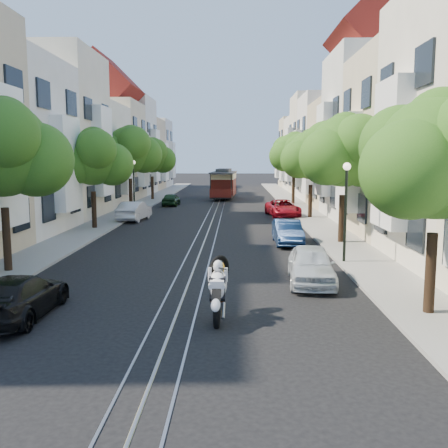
# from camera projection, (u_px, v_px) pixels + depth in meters

# --- Properties ---
(ground) EXTENTS (200.00, 200.00, 0.00)m
(ground) POSITION_uv_depth(u_px,v_px,m) (217.00, 208.00, 45.12)
(ground) COLOR black
(ground) RESTS_ON ground
(sidewalk_east) EXTENTS (2.50, 80.00, 0.12)m
(sidewalk_east) POSITION_uv_depth(u_px,v_px,m) (297.00, 207.00, 44.94)
(sidewalk_east) COLOR gray
(sidewalk_east) RESTS_ON ground
(sidewalk_west) EXTENTS (2.50, 80.00, 0.12)m
(sidewalk_west) POSITION_uv_depth(u_px,v_px,m) (137.00, 207.00, 45.29)
(sidewalk_west) COLOR gray
(sidewalk_west) RESTS_ON ground
(rail_left) EXTENTS (0.06, 80.00, 0.02)m
(rail_left) POSITION_uv_depth(u_px,v_px,m) (211.00, 207.00, 45.13)
(rail_left) COLOR gray
(rail_left) RESTS_ON ground
(rail_slot) EXTENTS (0.06, 80.00, 0.02)m
(rail_slot) POSITION_uv_depth(u_px,v_px,m) (217.00, 207.00, 45.12)
(rail_slot) COLOR gray
(rail_slot) RESTS_ON ground
(rail_right) EXTENTS (0.06, 80.00, 0.02)m
(rail_right) POSITION_uv_depth(u_px,v_px,m) (223.00, 208.00, 45.11)
(rail_right) COLOR gray
(rail_right) RESTS_ON ground
(lane_line) EXTENTS (0.08, 80.00, 0.01)m
(lane_line) POSITION_uv_depth(u_px,v_px,m) (217.00, 208.00, 45.12)
(lane_line) COLOR tan
(lane_line) RESTS_ON ground
(townhouses_east) EXTENTS (7.75, 72.00, 12.00)m
(townhouses_east) POSITION_uv_depth(u_px,v_px,m) (351.00, 150.00, 44.07)
(townhouses_east) COLOR beige
(townhouses_east) RESTS_ON ground
(townhouses_west) EXTENTS (7.75, 72.00, 11.76)m
(townhouses_west) POSITION_uv_depth(u_px,v_px,m) (85.00, 151.00, 44.65)
(townhouses_west) COLOR silver
(townhouses_west) RESTS_ON ground
(tree_e_a) EXTENTS (4.72, 3.87, 6.27)m
(tree_e_a) POSITION_uv_depth(u_px,v_px,m) (439.00, 161.00, 13.62)
(tree_e_a) COLOR black
(tree_e_a) RESTS_ON ground
(tree_e_b) EXTENTS (4.93, 4.08, 6.68)m
(tree_e_b) POSITION_uv_depth(u_px,v_px,m) (345.00, 153.00, 25.47)
(tree_e_b) COLOR black
(tree_e_b) RESTS_ON ground
(tree_e_c) EXTENTS (4.84, 3.99, 6.52)m
(tree_e_c) POSITION_uv_depth(u_px,v_px,m) (312.00, 156.00, 36.39)
(tree_e_c) COLOR black
(tree_e_c) RESTS_ON ground
(tree_e_d) EXTENTS (5.01, 4.16, 6.85)m
(tree_e_d) POSITION_uv_depth(u_px,v_px,m) (295.00, 154.00, 47.25)
(tree_e_d) COLOR black
(tree_e_d) RESTS_ON ground
(tree_w_a) EXTENTS (4.93, 4.08, 6.68)m
(tree_w_a) POSITION_uv_depth(u_px,v_px,m) (3.00, 151.00, 18.88)
(tree_w_a) COLOR black
(tree_w_a) RESTS_ON ground
(tree_w_b) EXTENTS (4.72, 3.87, 6.27)m
(tree_w_b) POSITION_uv_depth(u_px,v_px,m) (93.00, 159.00, 30.81)
(tree_w_b) COLOR black
(tree_w_b) RESTS_ON ground
(tree_w_c) EXTENTS (5.13, 4.28, 7.09)m
(tree_w_c) POSITION_uv_depth(u_px,v_px,m) (130.00, 151.00, 41.63)
(tree_w_c) COLOR black
(tree_w_c) RESTS_ON ground
(tree_w_d) EXTENTS (4.84, 3.99, 6.52)m
(tree_w_d) POSITION_uv_depth(u_px,v_px,m) (152.00, 157.00, 52.59)
(tree_w_d) COLOR black
(tree_w_d) RESTS_ON ground
(lamp_east) EXTENTS (0.32, 0.32, 4.16)m
(lamp_east) POSITION_uv_depth(u_px,v_px,m) (346.00, 197.00, 20.81)
(lamp_east) COLOR black
(lamp_east) RESTS_ON ground
(lamp_west) EXTENTS (0.32, 0.32, 4.16)m
(lamp_west) POSITION_uv_depth(u_px,v_px,m) (134.00, 179.00, 38.95)
(lamp_west) COLOR black
(lamp_west) RESTS_ON ground
(sportbike_rider) EXTENTS (0.62, 2.14, 1.77)m
(sportbike_rider) POSITION_uv_depth(u_px,v_px,m) (218.00, 287.00, 13.74)
(sportbike_rider) COLOR black
(sportbike_rider) RESTS_ON ground
(cable_car) EXTENTS (2.94, 7.96, 3.01)m
(cable_car) POSITION_uv_depth(u_px,v_px,m) (224.00, 183.00, 54.58)
(cable_car) COLOR black
(cable_car) RESTS_ON ground
(parked_car_e_near) EXTENTS (1.88, 4.07, 1.35)m
(parked_car_e_near) POSITION_uv_depth(u_px,v_px,m) (311.00, 265.00, 17.83)
(parked_car_e_near) COLOR silver
(parked_car_e_near) RESTS_ON ground
(parked_car_e_mid) EXTENTS (1.40, 3.85, 1.26)m
(parked_car_e_mid) POSITION_uv_depth(u_px,v_px,m) (288.00, 232.00, 26.00)
(parked_car_e_mid) COLOR #0C1E3F
(parked_car_e_mid) RESTS_ON ground
(parked_car_e_far) EXTENTS (2.70, 4.85, 1.28)m
(parked_car_e_far) POSITION_uv_depth(u_px,v_px,m) (283.00, 208.00, 38.34)
(parked_car_e_far) COLOR maroon
(parked_car_e_far) RESTS_ON ground
(parked_car_w_near) EXTENTS (1.76, 4.25, 1.23)m
(parked_car_w_near) POSITION_uv_depth(u_px,v_px,m) (19.00, 296.00, 14.00)
(parked_car_w_near) COLOR black
(parked_car_w_near) RESTS_ON ground
(parked_car_w_mid) EXTENTS (1.89, 4.32, 1.38)m
(parked_car_w_mid) POSITION_uv_depth(u_px,v_px,m) (134.00, 211.00, 35.77)
(parked_car_w_mid) COLOR silver
(parked_car_w_mid) RESTS_ON ground
(parked_car_w_far) EXTENTS (1.53, 3.52, 1.18)m
(parked_car_w_far) POSITION_uv_depth(u_px,v_px,m) (171.00, 199.00, 46.92)
(parked_car_w_far) COLOR black
(parked_car_w_far) RESTS_ON ground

